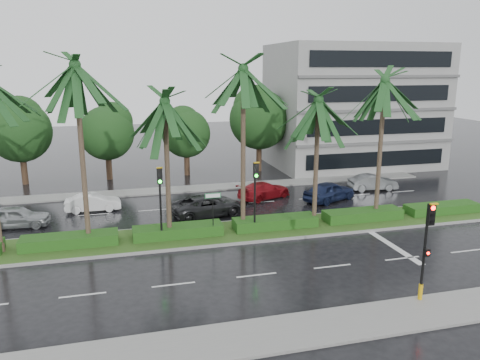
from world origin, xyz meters
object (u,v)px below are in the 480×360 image
object	(u,v)px
signal_near	(426,248)
car_grey	(373,182)
car_red	(264,190)
car_silver	(16,217)
car_blue	(329,191)
car_darkgrey	(208,206)
signal_median_left	(160,193)
car_white	(93,202)
street_sign	(213,203)

from	to	relation	value
signal_near	car_grey	xyz separation A→B (m)	(7.83, 17.43, -1.86)
signal_near	car_grey	world-z (taller)	signal_near
signal_near	car_red	world-z (taller)	signal_near
car_silver	car_blue	xyz separation A→B (m)	(21.52, 0.51, 0.07)
signal_near	car_darkgrey	bearing A→B (deg)	114.62
signal_near	car_darkgrey	world-z (taller)	signal_near
signal_median_left	car_darkgrey	distance (m)	6.14
car_red	car_silver	bearing A→B (deg)	74.86
signal_median_left	car_blue	xyz separation A→B (m)	(13.00, 5.73, -2.25)
signal_median_left	car_silver	distance (m)	10.26
signal_near	car_red	xyz separation A→B (m)	(-1.50, 17.33, -1.87)
car_white	car_blue	bearing A→B (deg)	-97.03
street_sign	car_grey	xyz separation A→B (m)	(14.83, 7.56, -1.48)
signal_near	car_darkgrey	size ratio (longest dim) A/B	0.86
signal_near	street_sign	bearing A→B (deg)	125.34
signal_near	car_grey	size ratio (longest dim) A/B	1.11
car_silver	car_blue	size ratio (longest dim) A/B	0.91
signal_median_left	car_darkgrey	xyz separation A→B (m)	(3.50, 4.50, -2.29)
car_white	car_red	world-z (taller)	car_red
car_grey	car_blue	bearing A→B (deg)	118.85
car_blue	car_red	bearing A→B (deg)	42.18
car_silver	car_darkgrey	bearing A→B (deg)	-89.47
car_red	car_grey	distance (m)	9.33
signal_near	car_silver	size ratio (longest dim) A/B	1.09
signal_near	car_silver	distance (m)	23.85
car_white	car_red	distance (m)	12.52
street_sign	car_darkgrey	distance (m)	4.57
signal_median_left	car_grey	xyz separation A→B (m)	(17.83, 7.74, -2.35)
street_sign	car_blue	bearing A→B (deg)	29.01
signal_median_left	car_silver	world-z (taller)	signal_median_left
signal_near	car_red	bearing A→B (deg)	94.95
car_blue	car_grey	world-z (taller)	car_blue
signal_median_left	car_white	distance (m)	8.92
street_sign	car_red	size ratio (longest dim) A/B	0.59
car_grey	car_red	bearing A→B (deg)	96.83
signal_near	signal_median_left	distance (m)	13.93
car_darkgrey	car_white	bearing A→B (deg)	54.68
signal_near	car_white	world-z (taller)	signal_near
car_blue	car_darkgrey	bearing A→B (deg)	72.61
car_darkgrey	car_blue	world-z (taller)	car_blue
car_white	street_sign	bearing A→B (deg)	-137.31
car_white	car_blue	xyz separation A→B (m)	(17.02, -1.86, 0.13)
street_sign	car_silver	size ratio (longest dim) A/B	0.65
car_darkgrey	car_grey	xyz separation A→B (m)	(14.33, 3.24, -0.06)
signal_median_left	car_darkgrey	bearing A→B (deg)	52.11
signal_median_left	car_grey	bearing A→B (deg)	23.46
car_white	car_darkgrey	world-z (taller)	car_darkgrey
signal_near	signal_median_left	bearing A→B (deg)	135.91
car_white	car_blue	world-z (taller)	car_blue
car_silver	car_red	xyz separation A→B (m)	(17.02, 2.42, -0.04)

